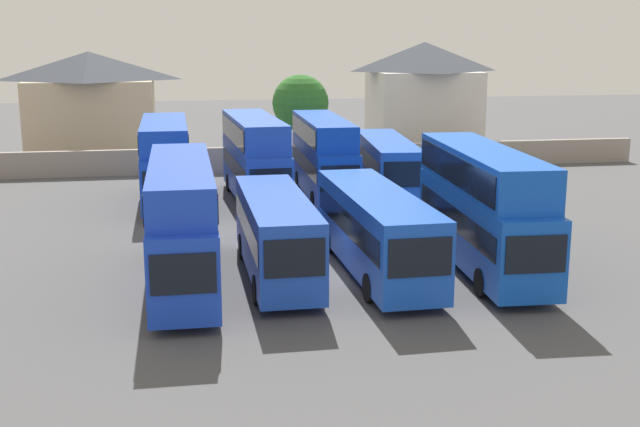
{
  "coord_description": "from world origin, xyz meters",
  "views": [
    {
      "loc": [
        -5.87,
        -31.9,
        9.91
      ],
      "look_at": [
        0.0,
        3.0,
        1.97
      ],
      "focal_mm": 45.95,
      "sensor_mm": 36.0,
      "label": 1
    }
  ],
  "objects_px": {
    "bus_8": "(387,164)",
    "house_terrace_left": "(91,105)",
    "bus_6": "(255,154)",
    "bus_7": "(324,153)",
    "bus_3": "(376,227)",
    "bus_5": "(165,158)",
    "bus_4": "(483,202)",
    "tree_left_of_lot": "(300,103)",
    "bus_2": "(276,232)",
    "house_terrace_centre": "(423,97)",
    "bus_1": "(181,217)"
  },
  "relations": [
    {
      "from": "bus_6",
      "to": "bus_4",
      "type": "bearing_deg",
      "value": 24.12
    },
    {
      "from": "bus_5",
      "to": "house_terrace_centre",
      "type": "relative_size",
      "value": 1.18
    },
    {
      "from": "bus_3",
      "to": "bus_2",
      "type": "bearing_deg",
      "value": -92.56
    },
    {
      "from": "bus_6",
      "to": "bus_7",
      "type": "relative_size",
      "value": 1.03
    },
    {
      "from": "bus_2",
      "to": "bus_5",
      "type": "height_order",
      "value": "bus_5"
    },
    {
      "from": "house_terrace_centre",
      "to": "tree_left_of_lot",
      "type": "relative_size",
      "value": 1.33
    },
    {
      "from": "bus_8",
      "to": "bus_6",
      "type": "bearing_deg",
      "value": -84.81
    },
    {
      "from": "bus_1",
      "to": "bus_8",
      "type": "distance_m",
      "value": 20.2
    },
    {
      "from": "bus_5",
      "to": "house_terrace_centre",
      "type": "bearing_deg",
      "value": 129.81
    },
    {
      "from": "bus_4",
      "to": "tree_left_of_lot",
      "type": "relative_size",
      "value": 1.77
    },
    {
      "from": "bus_4",
      "to": "bus_7",
      "type": "distance_m",
      "value": 16.37
    },
    {
      "from": "bus_2",
      "to": "bus_5",
      "type": "xyz_separation_m",
      "value": [
        -4.66,
        15.73,
        0.78
      ]
    },
    {
      "from": "bus_3",
      "to": "bus_5",
      "type": "xyz_separation_m",
      "value": [
        -8.8,
        15.79,
        0.75
      ]
    },
    {
      "from": "bus_2",
      "to": "bus_4",
      "type": "height_order",
      "value": "bus_4"
    },
    {
      "from": "tree_left_of_lot",
      "to": "bus_8",
      "type": "bearing_deg",
      "value": -74.63
    },
    {
      "from": "bus_3",
      "to": "bus_4",
      "type": "relative_size",
      "value": 0.97
    },
    {
      "from": "bus_6",
      "to": "bus_8",
      "type": "xyz_separation_m",
      "value": [
        8.04,
        0.07,
        -0.81
      ]
    },
    {
      "from": "bus_4",
      "to": "tree_left_of_lot",
      "type": "bearing_deg",
      "value": -170.14
    },
    {
      "from": "bus_2",
      "to": "bus_6",
      "type": "xyz_separation_m",
      "value": [
        0.53,
        15.62,
        0.86
      ]
    },
    {
      "from": "house_terrace_left",
      "to": "bus_1",
      "type": "bearing_deg",
      "value": -78.8
    },
    {
      "from": "bus_3",
      "to": "bus_6",
      "type": "distance_m",
      "value": 16.12
    },
    {
      "from": "bus_5",
      "to": "house_terrace_left",
      "type": "height_order",
      "value": "house_terrace_left"
    },
    {
      "from": "bus_2",
      "to": "bus_3",
      "type": "distance_m",
      "value": 4.15
    },
    {
      "from": "house_terrace_centre",
      "to": "tree_left_of_lot",
      "type": "distance_m",
      "value": 12.05
    },
    {
      "from": "bus_2",
      "to": "bus_6",
      "type": "height_order",
      "value": "bus_6"
    },
    {
      "from": "bus_4",
      "to": "bus_1",
      "type": "bearing_deg",
      "value": -86.16
    },
    {
      "from": "bus_7",
      "to": "house_terrace_centre",
      "type": "distance_m",
      "value": 20.96
    },
    {
      "from": "bus_6",
      "to": "house_terrace_centre",
      "type": "xyz_separation_m",
      "value": [
        15.52,
        17.75,
        1.79
      ]
    },
    {
      "from": "house_terrace_centre",
      "to": "tree_left_of_lot",
      "type": "height_order",
      "value": "house_terrace_centre"
    },
    {
      "from": "bus_3",
      "to": "bus_8",
      "type": "xyz_separation_m",
      "value": [
        4.43,
        15.75,
        0.02
      ]
    },
    {
      "from": "bus_4",
      "to": "bus_6",
      "type": "xyz_separation_m",
      "value": [
        -8.2,
        15.63,
        -0.07
      ]
    },
    {
      "from": "bus_2",
      "to": "bus_3",
      "type": "xyz_separation_m",
      "value": [
        4.14,
        -0.06,
        0.03
      ]
    },
    {
      "from": "bus_1",
      "to": "bus_3",
      "type": "xyz_separation_m",
      "value": [
        7.91,
        0.23,
        -0.78
      ]
    },
    {
      "from": "bus_6",
      "to": "house_terrace_left",
      "type": "bearing_deg",
      "value": -152.48
    },
    {
      "from": "bus_5",
      "to": "bus_4",
      "type": "bearing_deg",
      "value": 39.77
    },
    {
      "from": "bus_2",
      "to": "bus_5",
      "type": "relative_size",
      "value": 0.97
    },
    {
      "from": "tree_left_of_lot",
      "to": "bus_2",
      "type": "bearing_deg",
      "value": -100.2
    },
    {
      "from": "bus_1",
      "to": "house_terrace_centre",
      "type": "xyz_separation_m",
      "value": [
        19.81,
        33.66,
        1.83
      ]
    },
    {
      "from": "bus_4",
      "to": "bus_6",
      "type": "distance_m",
      "value": 17.65
    },
    {
      "from": "bus_5",
      "to": "bus_8",
      "type": "xyz_separation_m",
      "value": [
        13.23,
        -0.04,
        -0.73
      ]
    },
    {
      "from": "bus_1",
      "to": "bus_5",
      "type": "xyz_separation_m",
      "value": [
        -0.89,
        16.02,
        -0.04
      ]
    },
    {
      "from": "bus_3",
      "to": "house_terrace_centre",
      "type": "bearing_deg",
      "value": 158.67
    },
    {
      "from": "bus_7",
      "to": "house_terrace_left",
      "type": "xyz_separation_m",
      "value": [
        -15.24,
        18.16,
        1.53
      ]
    },
    {
      "from": "house_terrace_centre",
      "to": "bus_3",
      "type": "bearing_deg",
      "value": -109.6
    },
    {
      "from": "bus_2",
      "to": "bus_8",
      "type": "relative_size",
      "value": 0.92
    },
    {
      "from": "bus_3",
      "to": "bus_7",
      "type": "relative_size",
      "value": 1.08
    },
    {
      "from": "house_terrace_left",
      "to": "bus_5",
      "type": "bearing_deg",
      "value": -72.12
    },
    {
      "from": "bus_8",
      "to": "house_terrace_left",
      "type": "distance_m",
      "value": 26.59
    },
    {
      "from": "bus_6",
      "to": "house_terrace_left",
      "type": "relative_size",
      "value": 1.11
    },
    {
      "from": "bus_1",
      "to": "bus_4",
      "type": "xyz_separation_m",
      "value": [
        12.49,
        0.28,
        0.12
      ]
    }
  ]
}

